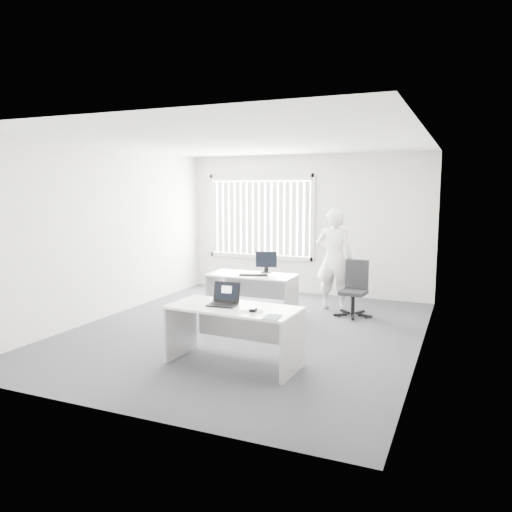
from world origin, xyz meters
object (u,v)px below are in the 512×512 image
at_px(person, 334,259).
at_px(monitor, 266,262).
at_px(desk_near, 234,323).
at_px(laptop, 222,295).
at_px(office_chair, 354,299).
at_px(desk_far, 252,285).

height_order(person, monitor, person).
height_order(desk_near, laptop, laptop).
bearing_deg(monitor, person, 11.82).
bearing_deg(laptop, person, 75.19).
distance_m(desk_near, person, 3.26).
bearing_deg(person, office_chair, 142.85).
distance_m(desk_near, office_chair, 3.03).
bearing_deg(desk_far, laptop, -74.97).
bearing_deg(person, laptop, 78.88).
height_order(desk_near, office_chair, office_chair).
distance_m(desk_far, monitor, 0.49).
relative_size(desk_far, office_chair, 1.58).
relative_size(desk_far, laptop, 4.32).
height_order(office_chair, laptop, laptop).
bearing_deg(desk_far, person, 32.76).
relative_size(desk_far, person, 0.83).
xyz_separation_m(desk_near, laptop, (-0.15, -0.01, 0.34)).
height_order(desk_near, person, person).
xyz_separation_m(desk_near, office_chair, (0.84, 2.91, -0.23)).
relative_size(desk_near, laptop, 4.72).
xyz_separation_m(desk_near, person, (0.42, 3.22, 0.38)).
distance_m(office_chair, laptop, 3.13).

